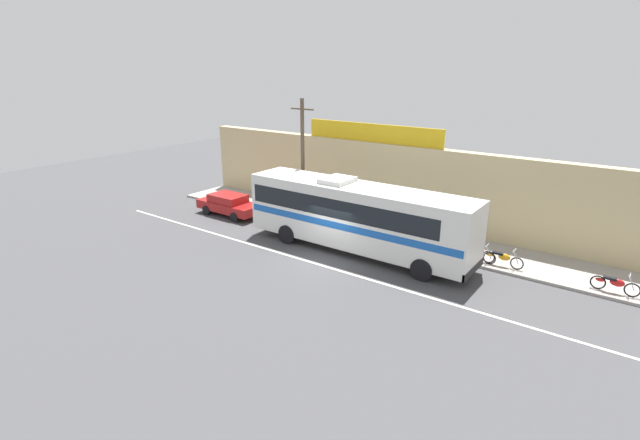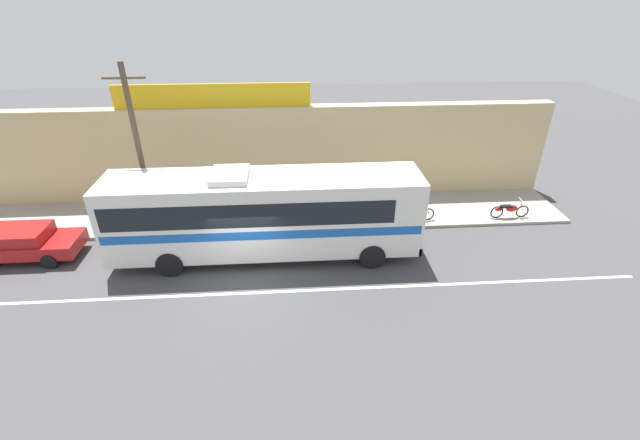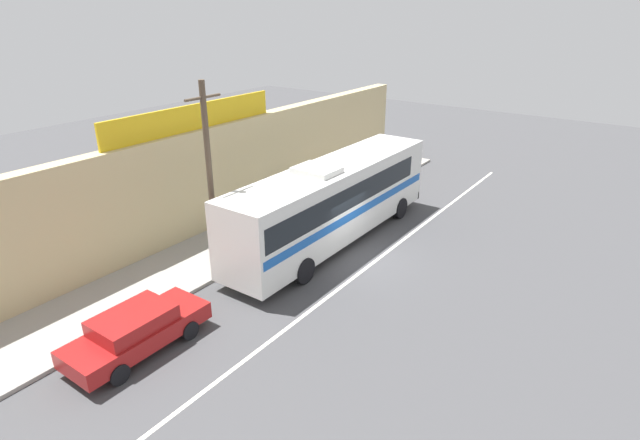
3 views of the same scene
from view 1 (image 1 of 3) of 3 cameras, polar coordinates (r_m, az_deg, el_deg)
name	(u,v)px [view 1 (image 1 of 3)]	position (r m, az deg, el deg)	size (l,w,h in m)	color
ground_plane	(326,259)	(23.77, 0.68, -4.71)	(70.00, 70.00, 0.00)	#444447
sidewalk_slab	(377,229)	(27.86, 6.89, -1.14)	(30.00, 3.60, 0.14)	gray
storefront_facade	(396,184)	(29.01, 9.17, 4.36)	(30.00, 0.70, 4.80)	tan
storefront_billboard	(372,133)	(29.27, 6.37, 10.49)	(9.24, 0.12, 1.10)	gold
road_center_stripe	(316,264)	(23.17, -0.47, -5.34)	(30.00, 0.14, 0.01)	silver
intercity_bus	(356,214)	(24.05, 4.35, 0.77)	(12.38, 2.63, 3.78)	silver
parked_car	(229,204)	(30.87, -11.00, 1.91)	(4.43, 1.83, 1.37)	maroon
utility_pole	(303,160)	(28.01, -2.12, 7.32)	(1.60, 0.22, 7.35)	brown
motorcycle_green	(476,253)	(24.23, 18.40, -3.80)	(1.92, 0.56, 0.94)	black
motorcycle_black	(502,258)	(24.04, 21.24, -4.30)	(1.95, 0.56, 0.94)	black
motorcycle_purple	(614,283)	(23.47, 32.17, -6.55)	(1.87, 0.56, 0.94)	black
pedestrian_near_shop	(422,222)	(26.34, 12.27, -0.23)	(0.30, 0.48, 1.65)	brown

